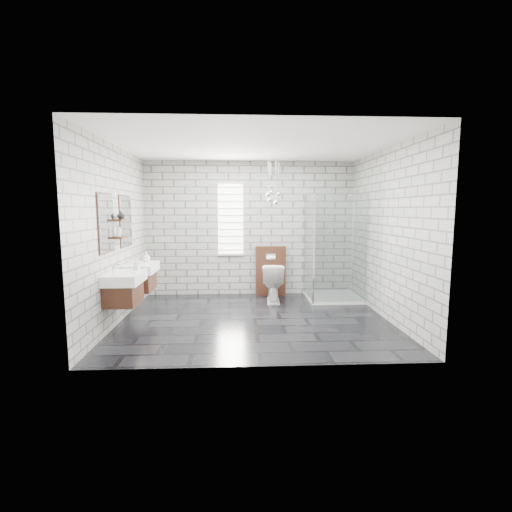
{
  "coord_description": "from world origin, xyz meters",
  "views": [
    {
      "loc": [
        -0.26,
        -5.74,
        1.74
      ],
      "look_at": [
        0.04,
        0.35,
        0.97
      ],
      "focal_mm": 26.0,
      "sensor_mm": 36.0,
      "label": 1
    }
  ],
  "objects": [
    {
      "name": "wall_back",
      "position": [
        0.0,
        1.81,
        1.35
      ],
      "size": [
        4.2,
        0.02,
        2.7
      ],
      "primitive_type": "cube",
      "color": "#A7A7A2",
      "rests_on": "floor"
    },
    {
      "name": "vase",
      "position": [
        -2.02,
        -0.02,
        1.66
      ],
      "size": [
        0.13,
        0.13,
        0.12
      ],
      "primitive_type": "imported",
      "rotation": [
        0.0,
        0.0,
        -0.13
      ],
      "color": "#B2B2B2",
      "rests_on": "shelf_upper"
    },
    {
      "name": "flush_plate",
      "position": [
        0.41,
        1.6,
        0.8
      ],
      "size": [
        0.18,
        0.01,
        0.12
      ],
      "primitive_type": "cube",
      "color": "silver",
      "rests_on": "cistern_panel"
    },
    {
      "name": "soap_bottle_a",
      "position": [
        -1.76,
        -0.25,
        0.93
      ],
      "size": [
        0.08,
        0.08,
        0.17
      ],
      "primitive_type": "imported",
      "rotation": [
        0.0,
        0.0,
        -0.09
      ],
      "color": "#B2B2B2",
      "rests_on": "vanity_left"
    },
    {
      "name": "ceiling",
      "position": [
        0.0,
        0.0,
        2.71
      ],
      "size": [
        4.2,
        3.6,
        0.02
      ],
      "primitive_type": "cube",
      "color": "white",
      "rests_on": "wall_back"
    },
    {
      "name": "soap_bottle_b",
      "position": [
        -1.83,
        0.65,
        0.93
      ],
      "size": [
        0.14,
        0.14,
        0.17
      ],
      "primitive_type": "imported",
      "rotation": [
        0.0,
        0.0,
        -0.06
      ],
      "color": "#B2B2B2",
      "rests_on": "vanity_right"
    },
    {
      "name": "cistern_panel",
      "position": [
        0.41,
        1.7,
        0.5
      ],
      "size": [
        0.6,
        0.2,
        1.0
      ],
      "primitive_type": "cube",
      "color": "#412114",
      "rests_on": "floor"
    },
    {
      "name": "shower_enclosure",
      "position": [
        1.5,
        1.18,
        0.5
      ],
      "size": [
        1.0,
        1.0,
        2.03
      ],
      "color": "white",
      "rests_on": "floor"
    },
    {
      "name": "shelf_lower",
      "position": [
        -2.03,
        -0.05,
        1.32
      ],
      "size": [
        0.14,
        0.3,
        0.03
      ],
      "primitive_type": "cube",
      "color": "#412114",
      "rests_on": "wall_left"
    },
    {
      "name": "vanity_right",
      "position": [
        -1.91,
        0.43,
        0.76
      ],
      "size": [
        0.47,
        0.7,
        1.57
      ],
      "color": "#412114",
      "rests_on": "wall_left"
    },
    {
      "name": "shelf_upper",
      "position": [
        -2.03,
        -0.05,
        1.58
      ],
      "size": [
        0.14,
        0.3,
        0.03
      ],
      "primitive_type": "cube",
      "color": "#412114",
      "rests_on": "wall_left"
    },
    {
      "name": "pendant_cluster",
      "position": [
        0.41,
        1.37,
        2.0
      ],
      "size": [
        0.3,
        0.26,
        0.87
      ],
      "color": "silver",
      "rests_on": "ceiling"
    },
    {
      "name": "vanity_left",
      "position": [
        -1.91,
        -0.48,
        0.76
      ],
      "size": [
        0.47,
        0.7,
        1.57
      ],
      "color": "#412114",
      "rests_on": "wall_left"
    },
    {
      "name": "wall_left",
      "position": [
        -2.11,
        0.0,
        1.35
      ],
      "size": [
        0.02,
        3.6,
        2.7
      ],
      "primitive_type": "cube",
      "color": "#A7A7A2",
      "rests_on": "floor"
    },
    {
      "name": "soap_bottle_c",
      "position": [
        -2.02,
        -0.16,
        1.43
      ],
      "size": [
        0.09,
        0.09,
        0.18
      ],
      "primitive_type": "imported",
      "rotation": [
        0.0,
        0.0,
        -0.41
      ],
      "color": "#B2B2B2",
      "rests_on": "shelf_lower"
    },
    {
      "name": "toilet",
      "position": [
        0.41,
        1.16,
        0.36
      ],
      "size": [
        0.46,
        0.74,
        0.73
      ],
      "primitive_type": "imported",
      "rotation": [
        0.0,
        0.0,
        3.06
      ],
      "color": "white",
      "rests_on": "floor"
    },
    {
      "name": "window",
      "position": [
        -0.4,
        1.78,
        1.55
      ],
      "size": [
        0.56,
        0.05,
        1.48
      ],
      "color": "white",
      "rests_on": "wall_back"
    },
    {
      "name": "wall_front",
      "position": [
        0.0,
        -1.81,
        1.35
      ],
      "size": [
        4.2,
        0.02,
        2.7
      ],
      "primitive_type": "cube",
      "color": "#A7A7A2",
      "rests_on": "floor"
    },
    {
      "name": "floor",
      "position": [
        0.0,
        0.0,
        -0.01
      ],
      "size": [
        4.2,
        3.6,
        0.02
      ],
      "primitive_type": "cube",
      "color": "black",
      "rests_on": "ground"
    },
    {
      "name": "wall_right",
      "position": [
        2.11,
        0.0,
        1.35
      ],
      "size": [
        0.02,
        3.6,
        2.7
      ],
      "primitive_type": "cube",
      "color": "#A7A7A2",
      "rests_on": "floor"
    }
  ]
}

